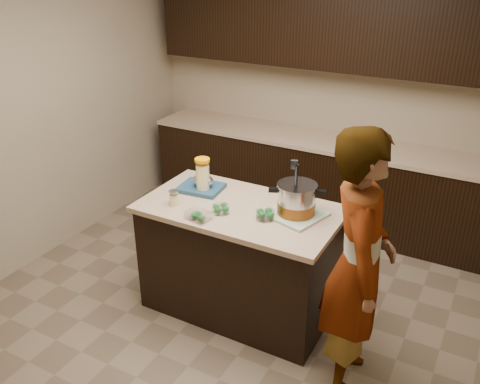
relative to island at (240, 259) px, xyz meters
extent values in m
plane|color=brown|center=(0.00, 0.00, -0.45)|extent=(4.00, 4.00, 0.00)
cube|color=tan|center=(0.00, 2.00, 0.90)|extent=(4.00, 0.04, 2.70)
cube|color=tan|center=(-2.00, 0.00, 0.90)|extent=(0.04, 4.00, 2.70)
cube|color=black|center=(0.00, 1.70, -0.02)|extent=(3.60, 0.60, 0.86)
cube|color=tan|center=(0.00, 1.70, 0.43)|extent=(3.60, 0.63, 0.04)
cube|color=black|center=(0.00, 1.82, 1.50)|extent=(3.60, 0.35, 0.75)
cube|color=black|center=(0.00, 0.00, -0.02)|extent=(1.40, 0.75, 0.86)
cube|color=tan|center=(0.00, 0.00, 0.43)|extent=(1.46, 0.81, 0.04)
cube|color=#649061|center=(0.41, 0.07, 0.46)|extent=(0.45, 0.45, 0.02)
cylinder|color=#B7B7BC|center=(0.41, 0.07, 0.57)|extent=(0.34, 0.34, 0.21)
cylinder|color=brown|center=(0.41, 0.07, 0.51)|extent=(0.35, 0.35, 0.08)
cylinder|color=#B7B7BC|center=(0.41, 0.07, 0.68)|extent=(0.37, 0.37, 0.01)
cube|color=black|center=(0.26, 0.01, 0.64)|extent=(0.07, 0.06, 0.03)
cube|color=black|center=(0.56, 0.14, 0.64)|extent=(0.07, 0.06, 0.03)
cylinder|color=black|center=(0.41, 0.05, 0.74)|extent=(0.06, 0.11, 0.25)
cylinder|color=#F7ED97|center=(-0.37, 0.08, 0.56)|extent=(0.12, 0.12, 0.23)
cylinder|color=white|center=(-0.37, 0.08, 0.58)|extent=(0.14, 0.14, 0.26)
cylinder|color=orange|center=(-0.37, 0.08, 0.71)|extent=(0.14, 0.14, 0.02)
cylinder|color=#F7ED97|center=(-0.44, -0.20, 0.49)|extent=(0.07, 0.07, 0.08)
cylinder|color=white|center=(-0.44, -0.20, 0.50)|extent=(0.08, 0.08, 0.10)
cylinder|color=silver|center=(-0.44, -0.20, 0.56)|extent=(0.08, 0.08, 0.02)
cylinder|color=silver|center=(-0.08, -0.15, 0.48)|extent=(0.16, 0.16, 0.06)
cylinder|color=silver|center=(0.24, -0.07, 0.48)|extent=(0.18, 0.18, 0.06)
cube|color=silver|center=(-0.17, -0.31, 0.48)|extent=(0.18, 0.14, 0.06)
cube|color=navy|center=(-0.41, 0.11, 0.46)|extent=(0.35, 0.29, 0.03)
ellipsoid|color=silver|center=(-0.39, 0.11, 0.53)|extent=(0.17, 0.14, 0.09)
imported|color=gray|center=(0.98, -0.32, 0.43)|extent=(0.61, 0.75, 1.76)
camera|label=1|loc=(1.58, -2.90, 2.14)|focal=38.00mm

